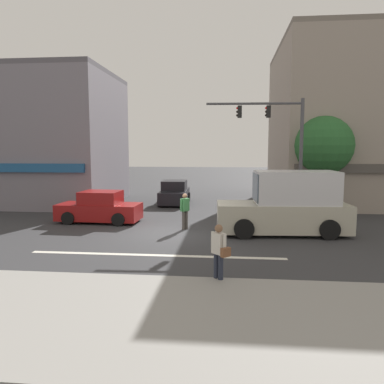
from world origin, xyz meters
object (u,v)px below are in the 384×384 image
Objects in this scene: utility_pole_far_right at (304,137)px; traffic_light_mast at (282,139)px; sedan_waiting_far at (175,193)px; street_tree at (323,146)px; pedestrian_foreground_with_bag at (219,251)px; utility_pole_near_left at (58,134)px; pedestrian_mid_crossing at (185,209)px; box_truck_parked_curbside at (287,206)px; sedan_crossing_center at (100,208)px.

utility_pole_far_right is 4.71m from traffic_light_mast.
street_tree is at bearing -17.10° from sedan_waiting_far.
utility_pole_far_right reaches higher than pedestrian_foreground_with_bag.
utility_pole_near_left reaches higher than pedestrian_mid_crossing.
utility_pole_far_right is at bearing -7.70° from sedan_waiting_far.
box_truck_parked_curbside reaches higher than pedestrian_foreground_with_bag.
utility_pole_far_right is 1.37× the size of traffic_light_mast.
utility_pole_near_left is at bearing -148.90° from sedan_waiting_far.
traffic_light_mast is (-1.93, -4.29, -0.23)m from utility_pole_far_right.
street_tree is at bearing 44.45° from traffic_light_mast.
utility_pole_far_right is (14.48, 2.67, -0.15)m from utility_pole_near_left.
pedestrian_mid_crossing is at bearing -78.38° from sedan_waiting_far.
utility_pole_far_right is 2.05× the size of sedan_crossing_center.
sedan_waiting_far is at bearing 31.10° from utility_pole_near_left.
sedan_waiting_far is 15.28m from pedestrian_foreground_with_bag.
utility_pole_near_left reaches higher than street_tree.
utility_pole_near_left is 1.03× the size of utility_pole_far_right.
traffic_light_mast is at bearing -114.25° from utility_pole_far_right.
utility_pole_far_right is 15.01m from pedestrian_foreground_with_bag.
street_tree is 6.88m from box_truck_parked_curbside.
utility_pole_far_right is at bearing 74.44° from box_truck_parked_curbside.
utility_pole_far_right is (-0.76, 1.65, 0.54)m from street_tree.
traffic_light_mast is 1.49× the size of sedan_crossing_center.
utility_pole_far_right is 8.27m from box_truck_parked_curbside.
utility_pole_far_right is 2.06× the size of sedan_waiting_far.
sedan_crossing_center is at bearing -171.84° from traffic_light_mast.
pedestrian_foreground_with_bag is at bearing -49.05° from utility_pole_near_left.
utility_pole_near_left is at bearing 159.27° from box_truck_parked_curbside.
traffic_light_mast is 9.85m from sedan_crossing_center.
street_tree is 3.33× the size of pedestrian_foreground_with_bag.
utility_pole_far_right reaches higher than sedan_waiting_far.
utility_pole_near_left reaches higher than traffic_light_mast.
pedestrian_mid_crossing is (-4.52, 0.47, -0.30)m from box_truck_parked_curbside.
street_tree reaches higher than sedan_crossing_center.
utility_pole_near_left is (-15.23, -1.01, 0.69)m from street_tree.
traffic_light_mast is at bearing 29.34° from pedestrian_mid_crossing.
pedestrian_foreground_with_bag is (-2.77, -6.42, -0.30)m from box_truck_parked_curbside.
street_tree is 0.97× the size of box_truck_parked_curbside.
utility_pole_far_right is at bearing 65.75° from traffic_light_mast.
utility_pole_near_left is at bearing 151.84° from pedestrian_mid_crossing.
sedan_waiting_far is 7.29m from sedan_crossing_center.
street_tree is 0.65× the size of utility_pole_far_right.
utility_pole_near_left is 8.26m from sedan_waiting_far.
utility_pole_far_right reaches higher than street_tree.
traffic_light_mast is at bearing 87.79° from box_truck_parked_curbside.
utility_pole_far_right is 10.13m from pedestrian_mid_crossing.
pedestrian_mid_crossing is (-6.57, -6.90, -3.46)m from utility_pole_far_right.
street_tree reaches higher than sedan_waiting_far.
street_tree is 13.67m from pedestrian_foreground_with_bag.
pedestrian_mid_crossing is (-4.64, -2.61, -3.23)m from traffic_light_mast.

